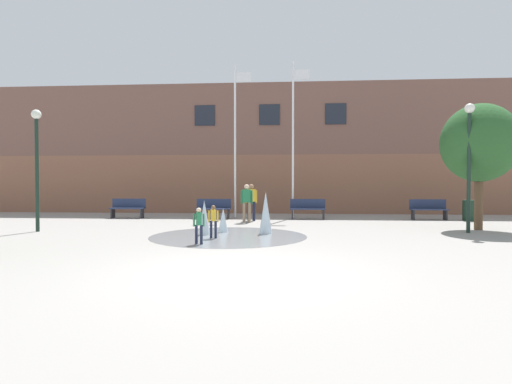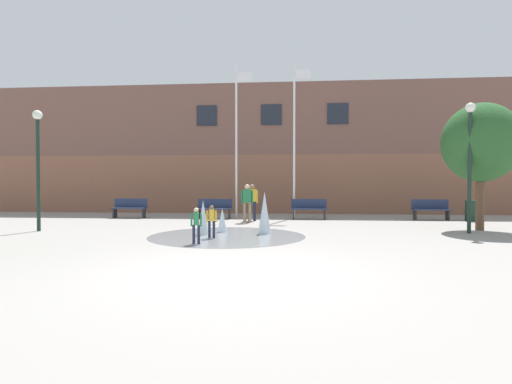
# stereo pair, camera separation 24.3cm
# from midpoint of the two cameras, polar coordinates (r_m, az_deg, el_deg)

# --- Properties ---
(ground_plane) EXTENTS (100.00, 100.00, 0.00)m
(ground_plane) POSITION_cam_midpoint_polar(r_m,az_deg,el_deg) (7.43, -2.45, -11.51)
(ground_plane) COLOR gray
(library_building) EXTENTS (36.00, 6.05, 7.03)m
(library_building) POSITION_cam_midpoint_polar(r_m,az_deg,el_deg) (24.47, 2.84, 5.69)
(library_building) COLOR brown
(library_building) RESTS_ON ground
(splash_fountain) EXTENTS (4.84, 4.84, 1.37)m
(splash_fountain) POSITION_cam_midpoint_polar(r_m,az_deg,el_deg) (12.80, -2.54, -4.18)
(splash_fountain) COLOR gray
(splash_fountain) RESTS_ON ground
(park_bench_center) EXTENTS (1.60, 0.44, 0.91)m
(park_bench_center) POSITION_cam_midpoint_polar(r_m,az_deg,el_deg) (19.60, -17.26, -2.17)
(park_bench_center) COLOR #28282D
(park_bench_center) RESTS_ON ground
(park_bench_under_right_flagpole) EXTENTS (1.60, 0.44, 0.91)m
(park_bench_under_right_flagpole) POSITION_cam_midpoint_polar(r_m,az_deg,el_deg) (18.43, -5.58, -2.33)
(park_bench_under_right_flagpole) COLOR #28282D
(park_bench_under_right_flagpole) RESTS_ON ground
(park_bench_near_trashcan) EXTENTS (1.60, 0.44, 0.91)m
(park_bench_near_trashcan) POSITION_cam_midpoint_polar(r_m,az_deg,el_deg) (18.26, 7.95, -2.37)
(park_bench_near_trashcan) COLOR #28282D
(park_bench_near_trashcan) RESTS_ON ground
(park_bench_far_right) EXTENTS (1.60, 0.44, 0.91)m
(park_bench_far_right) POSITION_cam_midpoint_polar(r_m,az_deg,el_deg) (19.34, 24.02, -2.27)
(park_bench_far_right) COLOR #28282D
(park_bench_far_right) RESTS_ON ground
(child_in_fountain) EXTENTS (0.31, 0.24, 0.99)m
(child_in_fountain) POSITION_cam_midpoint_polar(r_m,az_deg,el_deg) (10.82, -7.90, -4.37)
(child_in_fountain) COLOR #1E233D
(child_in_fountain) RESTS_ON ground
(adult_near_bench) EXTENTS (0.50, 0.38, 1.59)m
(adult_near_bench) POSITION_cam_midpoint_polar(r_m,az_deg,el_deg) (17.27, -0.16, -1.06)
(adult_near_bench) COLOR #1E233D
(adult_near_bench) RESTS_ON ground
(adult_watching) EXTENTS (0.50, 0.21, 1.59)m
(adult_watching) POSITION_cam_midpoint_polar(r_m,az_deg,el_deg) (16.54, -0.85, -1.16)
(adult_watching) COLOR #89755B
(adult_watching) RESTS_ON ground
(child_with_pink_shirt) EXTENTS (0.31, 0.24, 0.99)m
(child_with_pink_shirt) POSITION_cam_midpoint_polar(r_m,az_deg,el_deg) (11.93, -5.78, -3.84)
(child_with_pink_shirt) COLOR #1E233D
(child_with_pink_shirt) RESTS_ON ground
(flagpole_left) EXTENTS (0.80, 0.10, 7.25)m
(flagpole_left) POSITION_cam_midpoint_polar(r_m,az_deg,el_deg) (19.00, -2.37, 8.00)
(flagpole_left) COLOR silver
(flagpole_left) RESTS_ON ground
(flagpole_right) EXTENTS (0.80, 0.10, 7.31)m
(flagpole_right) POSITION_cam_midpoint_polar(r_m,az_deg,el_deg) (18.85, 5.95, 8.15)
(flagpole_right) COLOR silver
(flagpole_right) RESTS_ON ground
(lamp_post_left_lane) EXTENTS (0.32, 0.32, 4.12)m
(lamp_post_left_lane) POSITION_cam_midpoint_polar(r_m,az_deg,el_deg) (15.47, -28.32, 4.94)
(lamp_post_left_lane) COLOR #192D23
(lamp_post_left_lane) RESTS_ON ground
(lamp_post_right_lane) EXTENTS (0.32, 0.32, 4.25)m
(lamp_post_right_lane) POSITION_cam_midpoint_polar(r_m,az_deg,el_deg) (14.82, 28.66, 5.38)
(lamp_post_right_lane) COLOR #192D23
(lamp_post_right_lane) RESTS_ON ground
(trash_can) EXTENTS (0.56, 0.56, 0.90)m
(trash_can) POSITION_cam_midpoint_polar(r_m,az_deg,el_deg) (19.64, 28.80, -2.35)
(trash_can) COLOR #193323
(trash_can) RESTS_ON ground
(street_tree_near_building) EXTENTS (2.57, 2.57, 4.41)m
(street_tree_near_building) POSITION_cam_midpoint_polar(r_m,az_deg,el_deg) (16.02, 29.82, 6.10)
(street_tree_near_building) COLOR brown
(street_tree_near_building) RESTS_ON ground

